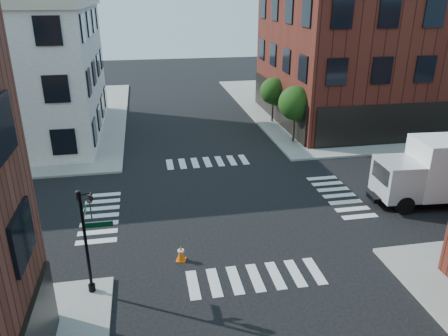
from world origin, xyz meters
The scene contains 7 objects.
ground centered at (0.00, 0.00, 0.00)m, with size 120.00×120.00×0.00m, color black.
sidewalk_ne centered at (21.00, 21.00, 0.07)m, with size 30.00×30.00×0.15m, color gray.
building_ne centered at (20.50, 16.00, 6.00)m, with size 25.00×16.00×12.00m, color #4C1A13.
tree_near centered at (7.56, 9.98, 3.16)m, with size 2.69×2.69×4.49m.
tree_far centered at (7.56, 15.98, 2.87)m, with size 2.43×2.43×4.07m.
signal_pole centered at (-6.72, -6.68, 2.86)m, with size 1.29×1.24×4.60m.
traffic_cone centered at (-3.02, -5.08, 0.38)m, with size 0.53×0.53×0.78m.
Camera 1 is at (-4.20, -22.12, 11.45)m, focal length 35.00 mm.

